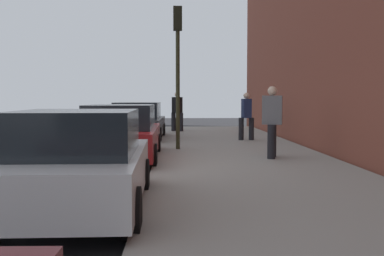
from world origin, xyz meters
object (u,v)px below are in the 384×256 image
Objects in this scene: parked_car_white at (79,163)px; pedestrian_grey_coat at (272,120)px; rolling_suitcase at (175,124)px; parked_car_charcoal at (138,122)px; pedestrian_navy_coat at (246,115)px; traffic_light_pole at (178,53)px; parked_car_red at (122,134)px; pedestrian_black_coat at (177,110)px.

pedestrian_grey_coat is at bearing -36.09° from parked_car_white.
rolling_suitcase is at bearing -4.94° from parked_car_white.
parked_car_charcoal is at bearing 0.18° from parked_car_white.
pedestrian_navy_coat is 0.41× the size of traffic_light_pole.
traffic_light_pole reaches higher than rolling_suitcase.
parked_car_white is 11.44m from parked_car_charcoal.
traffic_light_pole reaches higher than pedestrian_grey_coat.
parked_car_white is 2.43× the size of pedestrian_navy_coat.
parked_car_red is 2.55× the size of pedestrian_grey_coat.
pedestrian_grey_coat is 10.20m from pedestrian_black_coat.
pedestrian_navy_coat is at bearing -153.14° from rolling_suitcase.
pedestrian_black_coat is 5.35m from pedestrian_navy_coat.
traffic_light_pole is at bearing -35.29° from parked_car_red.
pedestrian_black_coat is 0.79m from rolling_suitcase.
traffic_light_pole is at bearing 179.93° from pedestrian_black_coat.
parked_car_red reaches higher than rolling_suitcase.
pedestrian_grey_coat is 1.06× the size of pedestrian_navy_coat.
parked_car_white is 15.27m from pedestrian_black_coat.
pedestrian_navy_coat is (-0.98, -3.99, 0.31)m from parked_car_charcoal.
pedestrian_navy_coat is at bearing -40.57° from traffic_light_pole.
traffic_light_pole is at bearing -10.92° from parked_car_white.
pedestrian_navy_coat is 4.32m from traffic_light_pole.
pedestrian_black_coat reaches higher than rolling_suitcase.
rolling_suitcase is (4.18, -1.39, -0.31)m from parked_car_charcoal.
traffic_light_pole is at bearing -159.09° from parked_car_charcoal.
traffic_light_pole is (2.26, 2.39, 1.89)m from pedestrian_grey_coat.
pedestrian_black_coat reaches higher than parked_car_red.
pedestrian_grey_coat is 1.02× the size of pedestrian_black_coat.
pedestrian_grey_coat is at bearing -166.41° from rolling_suitcase.
parked_car_charcoal is 2.58× the size of pedestrian_navy_coat.
rolling_suitcase is (0.42, 0.12, -0.66)m from pedestrian_black_coat.
traffic_light_pole is 8.48m from rolling_suitcase.
pedestrian_black_coat is (9.71, -1.46, 0.35)m from parked_car_red.
parked_car_white is at bearing 159.27° from pedestrian_navy_coat.
rolling_suitcase is (5.15, 2.61, -0.62)m from pedestrian_navy_coat.
parked_car_charcoal is at bearing 158.24° from pedestrian_black_coat.
pedestrian_navy_coat reaches higher than parked_car_red.
rolling_suitcase is at bearing 13.59° from pedestrian_grey_coat.
pedestrian_black_coat is 7.90m from traffic_light_pole.
parked_car_charcoal is 1.05× the size of traffic_light_pole.
pedestrian_grey_coat is at bearing -133.34° from traffic_light_pole.
pedestrian_grey_coat is 1.93× the size of rolling_suitcase.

